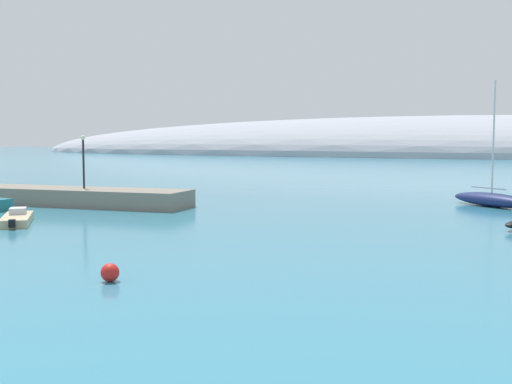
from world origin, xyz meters
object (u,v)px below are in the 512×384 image
(sailboat_navy_mid_mooring, at_px, (492,199))
(harbor_lamp_post, at_px, (83,156))
(mooring_buoy_red, at_px, (110,272))
(motorboat_sand_alongside_breakwater, at_px, (17,219))

(sailboat_navy_mid_mooring, distance_m, harbor_lamp_post, 31.88)
(mooring_buoy_red, bearing_deg, motorboat_sand_alongside_breakwater, 145.77)
(sailboat_navy_mid_mooring, distance_m, motorboat_sand_alongside_breakwater, 34.34)
(sailboat_navy_mid_mooring, height_order, motorboat_sand_alongside_breakwater, sailboat_navy_mid_mooring)
(sailboat_navy_mid_mooring, bearing_deg, mooring_buoy_red, -69.06)
(mooring_buoy_red, xyz_separation_m, harbor_lamp_post, (-18.32, 20.30, 3.57))
(sailboat_navy_mid_mooring, relative_size, mooring_buoy_red, 14.13)
(sailboat_navy_mid_mooring, xyz_separation_m, harbor_lamp_post, (-29.14, -12.49, 3.33))
(motorboat_sand_alongside_breakwater, distance_m, harbor_lamp_post, 11.11)
(motorboat_sand_alongside_breakwater, distance_m, mooring_buoy_red, 18.29)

